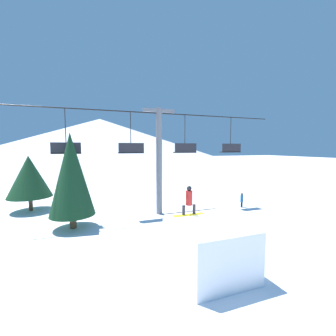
# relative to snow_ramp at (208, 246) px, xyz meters

# --- Properties ---
(ground_plane) EXTENTS (220.00, 220.00, 0.00)m
(ground_plane) POSITION_rel_snow_ramp_xyz_m (0.25, -0.27, -1.02)
(ground_plane) COLOR white
(mountain_ridge) EXTENTS (86.63, 86.63, 14.11)m
(mountain_ridge) POSITION_rel_snow_ramp_xyz_m (0.25, 67.53, 6.03)
(mountain_ridge) COLOR silver
(mountain_ridge) RESTS_ON ground_plane
(snow_ramp) EXTENTS (2.75, 3.37, 2.04)m
(snow_ramp) POSITION_rel_snow_ramp_xyz_m (0.00, 0.00, 0.00)
(snow_ramp) COLOR white
(snow_ramp) RESTS_ON ground_plane
(snowboarder) EXTENTS (1.47, 0.30, 1.32)m
(snowboarder) POSITION_rel_snow_ramp_xyz_m (-0.33, 1.13, 1.67)
(snowboarder) COLOR yellow
(snowboarder) RESTS_ON snow_ramp
(chairlift) EXTENTS (19.85, 0.45, 7.96)m
(chairlift) POSITION_rel_snow_ramp_xyz_m (0.61, 8.22, 3.60)
(chairlift) COLOR slate
(chairlift) RESTS_ON ground_plane
(pine_tree_near) EXTENTS (2.73, 2.73, 5.98)m
(pine_tree_near) POSITION_rel_snow_ramp_xyz_m (-5.42, 7.22, 2.38)
(pine_tree_near) COLOR #4C3823
(pine_tree_near) RESTS_ON ground_plane
(pine_tree_far) EXTENTS (3.27, 3.27, 4.43)m
(pine_tree_far) POSITION_rel_snow_ramp_xyz_m (-8.78, 12.61, 1.75)
(pine_tree_far) COLOR #4C3823
(pine_tree_far) RESTS_ON ground_plane
(distant_skier) EXTENTS (0.24, 0.24, 1.23)m
(distant_skier) POSITION_rel_snow_ramp_xyz_m (7.75, 7.59, -0.35)
(distant_skier) COLOR black
(distant_skier) RESTS_ON ground_plane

